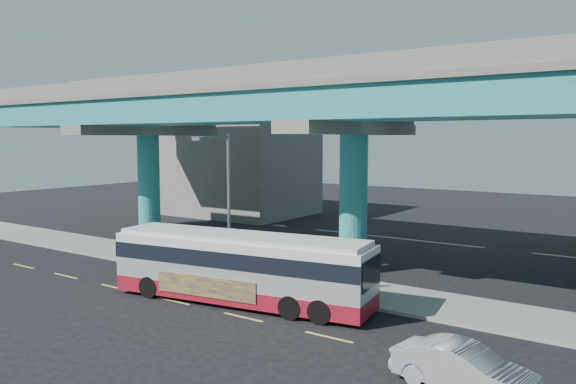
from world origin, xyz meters
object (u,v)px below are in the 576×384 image
Objects in this scene: street_lamp at (221,185)px; sedan at (464,368)px; transit_bus at (241,265)px; parked_car at (181,249)px; stop_sign at (326,252)px.

sedan is at bearing -21.12° from street_lamp.
transit_bus reaches higher than sedan.
sedan is at bearing -118.28° from parked_car.
transit_bus is at bearing -124.95° from parked_car.
transit_bus is 9.21m from parked_car.
street_lamp is (-13.80, 5.33, 4.24)m from sedan.
sedan is 0.58× the size of street_lamp.
stop_sign is at bearing -104.08° from parked_car.
stop_sign is (5.61, 0.73, -2.83)m from street_lamp.
street_lamp is at bearing 134.99° from transit_bus.
transit_bus is 11.23m from sedan.
street_lamp reaches higher than sedan.
stop_sign is (10.64, -1.37, 1.30)m from parked_car.
street_lamp reaches higher than parked_car.
street_lamp is at bearing 75.89° from sedan.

